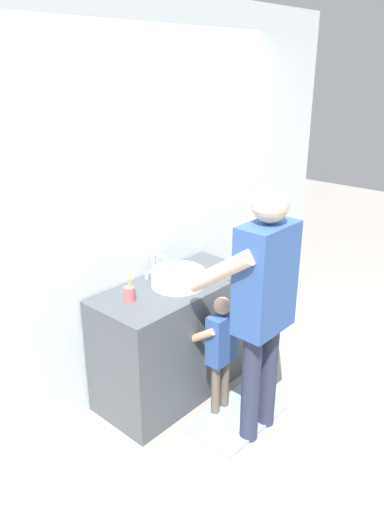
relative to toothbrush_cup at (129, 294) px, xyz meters
The scene contains 9 objects.
ground_plane 1.03m from the toothbrush_cup, 42.39° to the right, with size 14.00×14.00×0.00m, color #9E998E.
back_wall 0.65m from the toothbrush_cup, 35.68° to the left, with size 4.40×0.08×2.70m.
vanity_cabinet 0.61m from the toothbrush_cup, ahead, with size 1.20×0.54×0.84m, color #4C5156.
sink_basin 0.39m from the toothbrush_cup, ahead, with size 0.37×0.37×0.11m.
faucet 0.41m from the toothbrush_cup, 22.20° to the left, with size 0.18×0.14×0.18m.
toothbrush_cup is the anchor object (origin of this frame).
bath_mat 1.13m from the toothbrush_cup, 57.51° to the right, with size 0.64×0.40×0.02m, color #99B7CC.
child_toddler 0.70m from the toothbrush_cup, 49.72° to the right, with size 0.27×0.27×0.87m.
adult_parent 0.85m from the toothbrush_cup, 61.89° to the right, with size 0.51×0.54×1.65m.
Camera 1 is at (-2.21, -1.84, 2.25)m, focal length 34.48 mm.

